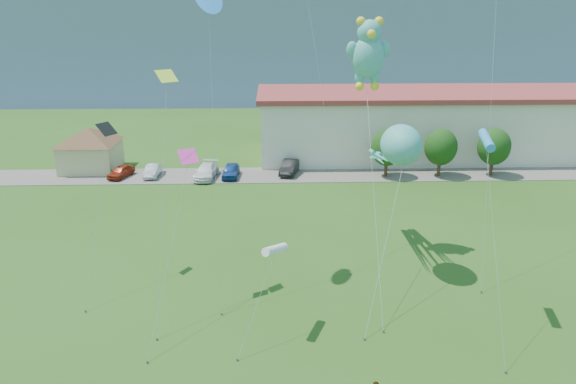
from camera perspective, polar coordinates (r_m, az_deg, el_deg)
The scene contains 21 objects.
ground at distance 27.21m, azimuth 4.79°, elevation -20.33°, with size 160.00×160.00×0.00m, color #294D15.
parking_strip at distance 58.53m, azimuth 0.95°, elevation 1.93°, with size 70.00×6.00×0.06m, color #59544C.
hill_ridge at distance 140.98m, azimuth -0.78°, elevation 17.09°, with size 160.00×50.00×25.00m, color slate.
pavilion at distance 64.16m, azimuth -21.20°, elevation 4.93°, with size 9.20×9.20×5.00m.
warehouse at distance 72.19m, azimuth 21.86°, elevation 7.20°, with size 61.00×15.00×8.20m.
tree_near at distance 58.02m, azimuth 10.97°, elevation 4.87°, with size 3.60×3.60×5.47m.
tree_mid at distance 59.64m, azimuth 16.62°, elevation 4.80°, with size 3.60×3.60×5.47m.
tree_far at distance 61.79m, azimuth 21.92°, elevation 4.69°, with size 3.60×3.60×5.47m.
parked_car_red at distance 60.36m, azimuth -18.08°, elevation 2.19°, with size 1.56×3.88×1.32m, color maroon.
parked_car_silver at distance 59.74m, azimuth -14.81°, elevation 2.32°, with size 1.38×3.97×1.31m, color #B4B3BA.
parked_car_white at distance 57.88m, azimuth -9.08°, elevation 2.29°, with size 2.09×5.14×1.49m, color white.
parked_car_blue at distance 57.81m, azimuth -6.38°, elevation 2.37°, with size 1.72×4.27×1.45m, color navy.
parked_car_black at distance 58.67m, azimuth 0.17°, elevation 2.79°, with size 1.62×4.65×1.53m, color black.
octopus_kite at distance 36.07m, azimuth 11.89°, elevation 4.46°, with size 4.84×15.15×10.51m.
teddy_bear_kite at distance 37.94m, azimuth 8.93°, elevation 15.11°, with size 3.16×13.30×17.16m.
small_kite_pink at distance 31.31m, azimuth -11.45°, elevation 1.69°, with size 2.26×8.37×9.55m.
small_kite_black at distance 35.87m, azimuth -19.73°, elevation 4.64°, with size 1.31×6.79×10.55m.
small_kite_yellow at distance 31.68m, azimuth -13.48°, elevation 9.08°, with size 1.29×7.50×14.23m.
small_kite_cyan at distance 30.23m, azimuth 21.21°, elevation 5.19°, with size 0.50×7.02×11.20m.
small_kite_white at distance 28.47m, azimuth -1.47°, elevation -6.48°, with size 2.37×4.17×5.44m.
small_kite_blue at distance 33.35m, azimuth -8.86°, elevation 19.95°, with size 1.80×6.87×19.03m.
Camera 1 is at (-2.82, -20.88, 17.22)m, focal length 32.00 mm.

